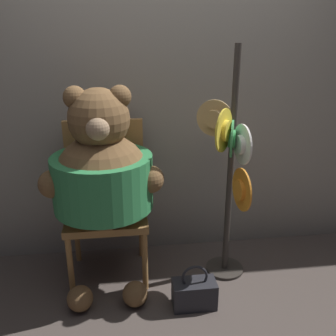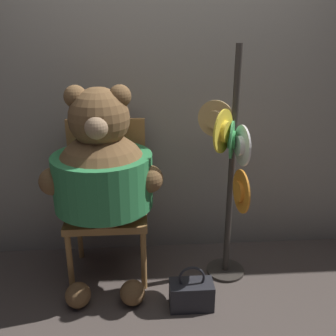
% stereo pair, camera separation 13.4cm
% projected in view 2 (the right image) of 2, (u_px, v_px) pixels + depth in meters
% --- Properties ---
extents(ground_plane, '(14.00, 14.00, 0.00)m').
position_uv_depth(ground_plane, '(171.00, 285.00, 2.67)').
color(ground_plane, '#4C423D').
extents(wall_back, '(8.00, 0.10, 2.73)m').
position_uv_depth(wall_back, '(166.00, 80.00, 2.73)').
color(wall_back, gray).
rests_on(wall_back, ground_plane).
extents(chair, '(0.56, 0.48, 1.12)m').
position_uv_depth(chair, '(108.00, 194.00, 2.70)').
color(chair, '#9E703D').
rests_on(chair, ground_plane).
extents(teddy_bear, '(0.79, 0.70, 1.40)m').
position_uv_depth(teddy_bear, '(103.00, 174.00, 2.46)').
color(teddy_bear, brown).
rests_on(teddy_bear, ground_plane).
extents(hat_display_rack, '(0.36, 0.48, 1.64)m').
position_uv_depth(hat_display_rack, '(230.00, 168.00, 2.45)').
color(hat_display_rack, '#332D28').
rests_on(hat_display_rack, ground_plane).
extents(handbag_on_ground, '(0.28, 0.15, 0.31)m').
position_uv_depth(handbag_on_ground, '(191.00, 294.00, 2.43)').
color(handbag_on_ground, '#232328').
rests_on(handbag_on_ground, ground_plane).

